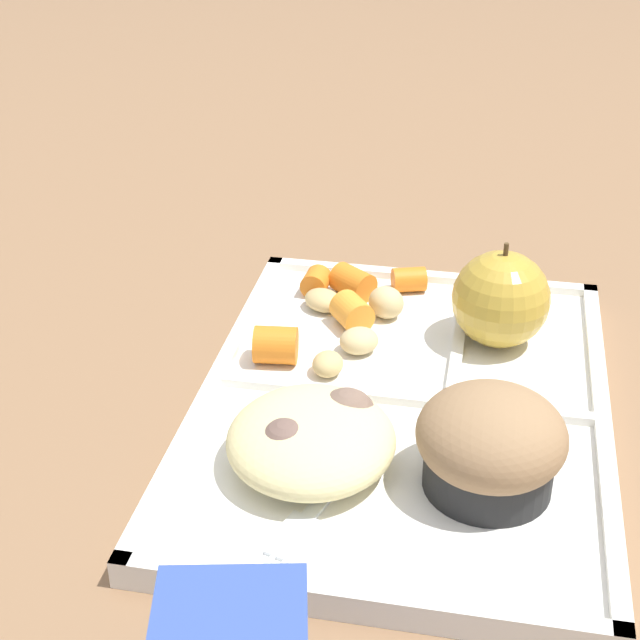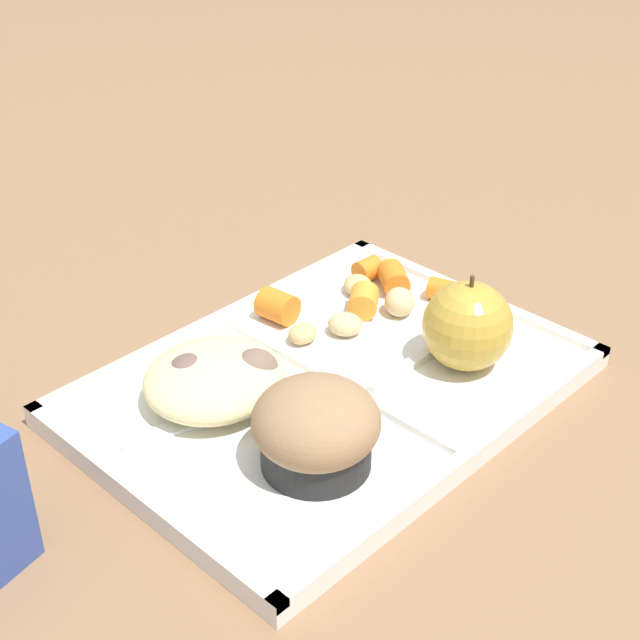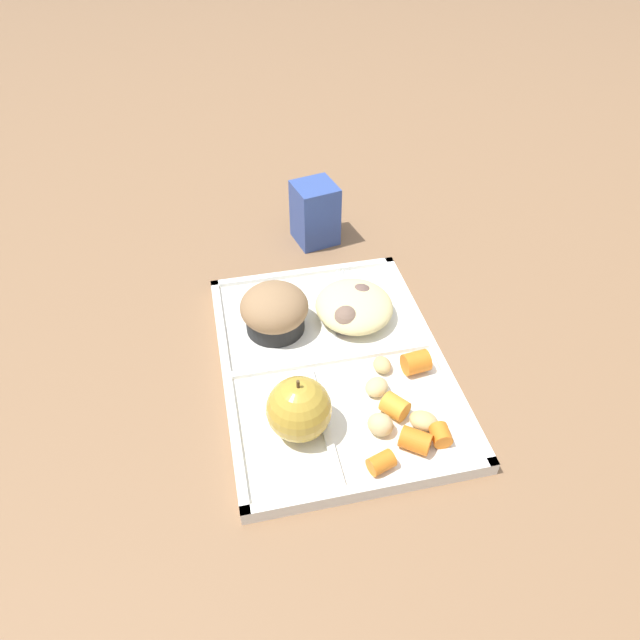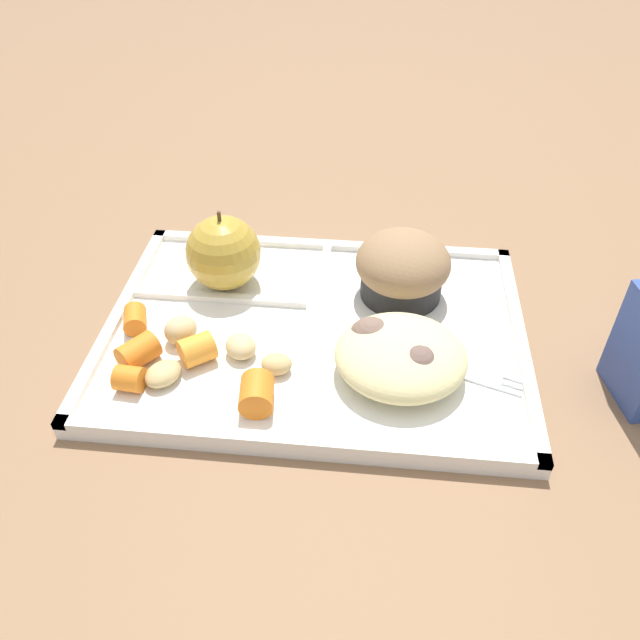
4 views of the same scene
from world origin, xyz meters
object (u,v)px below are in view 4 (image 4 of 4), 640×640
object	(u,v)px
lunch_tray	(314,333)
bran_muffin	(403,268)
plastic_fork	(451,367)
green_apple	(223,253)

from	to	relation	value
lunch_tray	bran_muffin	xyz separation A→B (m)	(0.08, 0.06, 0.04)
lunch_tray	bran_muffin	world-z (taller)	bran_muffin
bran_muffin	plastic_fork	size ratio (longest dim) A/B	0.64
green_apple	plastic_fork	world-z (taller)	green_apple
green_apple	lunch_tray	bearing A→B (deg)	-32.52
green_apple	bran_muffin	size ratio (longest dim) A/B	0.91
bran_muffin	plastic_fork	distance (m)	0.11
green_apple	plastic_fork	distance (m)	0.24
plastic_fork	green_apple	bearing A→B (deg)	155.53
bran_muffin	green_apple	bearing A→B (deg)	180.00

